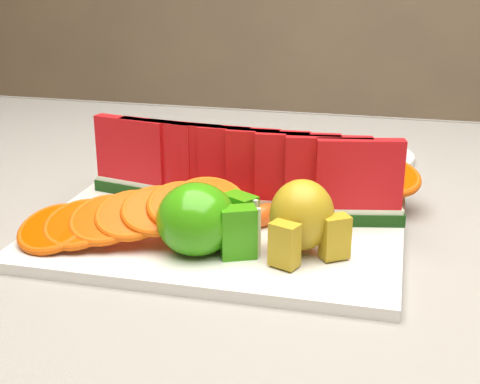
{
  "coord_description": "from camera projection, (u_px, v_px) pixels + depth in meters",
  "views": [
    {
      "loc": [
        -0.17,
        -0.62,
        1.23
      ],
      "look_at": [
        -0.05,
        -0.02,
        0.81
      ],
      "focal_mm": 50.0,
      "sensor_mm": 36.0,
      "label": 1
    }
  ],
  "objects": [
    {
      "name": "orange_fan_back",
      "position": [
        194.0,
        169.0,
        0.85
      ],
      "size": [
        0.23,
        0.1,
        0.04
      ],
      "color": "#CA5A00",
      "rests_on": "platter"
    },
    {
      "name": "fork",
      "position": [
        111.0,
        145.0,
        0.95
      ],
      "size": [
        0.03,
        0.2,
        0.0
      ],
      "color": "silver",
      "rests_on": "tablecloth"
    },
    {
      "name": "table",
      "position": [
        295.0,
        299.0,
        0.86
      ],
      "size": [
        1.4,
        0.9,
        0.75
      ],
      "color": "#442C18",
      "rests_on": "ground"
    },
    {
      "name": "side_plate",
      "position": [
        288.0,
        99.0,
        1.06
      ],
      "size": [
        0.22,
        0.22,
        0.01
      ],
      "color": "silver",
      "rests_on": "tablecloth"
    },
    {
      "name": "apple_cluster",
      "position": [
        253.0,
        255.0,
        0.69
      ],
      "size": [
        0.11,
        0.1,
        0.07
      ],
      "color": "#187E10",
      "rests_on": "platter"
    },
    {
      "name": "tablecloth",
      "position": [
        296.0,
        259.0,
        0.82
      ],
      "size": [
        1.53,
        1.03,
        0.2
      ],
      "color": "gray",
      "rests_on": "table"
    },
    {
      "name": "orange_fan_front",
      "position": [
        148.0,
        273.0,
        0.68
      ],
      "size": [
        0.2,
        0.13,
        0.05
      ],
      "color": "#CA5A00",
      "rests_on": "platter"
    },
    {
      "name": "platter",
      "position": [
        236.0,
        239.0,
        0.77
      ],
      "size": [
        0.4,
        0.3,
        0.01
      ],
      "color": "silver",
      "rests_on": "tablecloth"
    },
    {
      "name": "watermelon_row",
      "position": [
        222.0,
        171.0,
        0.79
      ],
      "size": [
        0.39,
        0.07,
        0.1
      ],
      "color": "#0C3510",
      "rests_on": "platter"
    },
    {
      "name": "tangerine_segments",
      "position": [
        249.0,
        221.0,
        0.77
      ],
      "size": [
        0.22,
        0.06,
        0.02
      ],
      "color": "orange",
      "rests_on": "platter"
    },
    {
      "name": "pear_cluster",
      "position": [
        369.0,
        221.0,
        0.73
      ],
      "size": [
        0.09,
        0.1,
        0.08
      ],
      "color": "#995306",
      "rests_on": "platter"
    }
  ]
}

